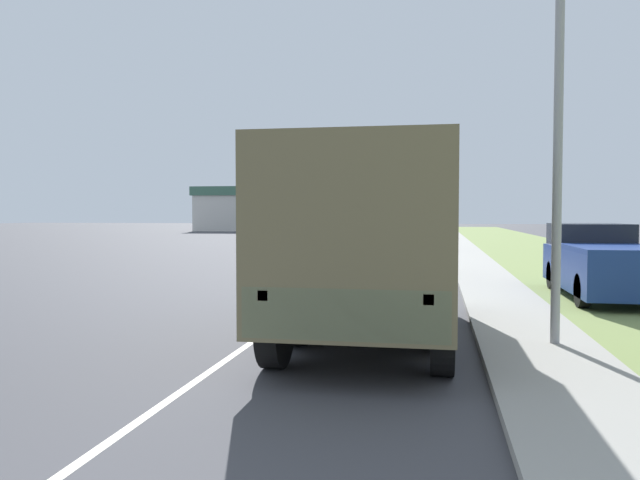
% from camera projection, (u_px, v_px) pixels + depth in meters
% --- Properties ---
extents(ground_plane, '(180.00, 180.00, 0.00)m').
position_uv_depth(ground_plane, '(390.00, 246.00, 40.79)').
color(ground_plane, '#424247').
extents(lane_centre_stripe, '(0.12, 120.00, 0.00)m').
position_uv_depth(lane_centre_stripe, '(390.00, 246.00, 40.79)').
color(lane_centre_stripe, silver).
rests_on(lane_centre_stripe, ground).
extents(sidewalk_right, '(1.80, 120.00, 0.12)m').
position_uv_depth(sidewalk_right, '(460.00, 245.00, 39.97)').
color(sidewalk_right, '#9E9B93').
rests_on(sidewalk_right, ground).
extents(grass_strip_right, '(7.00, 120.00, 0.02)m').
position_uv_depth(grass_strip_right, '(532.00, 247.00, 39.17)').
color(grass_strip_right, olive).
rests_on(grass_strip_right, ground).
extents(military_truck, '(2.53, 6.79, 3.07)m').
position_uv_depth(military_truck, '(372.00, 238.00, 10.21)').
color(military_truck, '#606647').
rests_on(military_truck, ground).
extents(car_nearest_ahead, '(1.85, 4.03, 1.53)m').
position_uv_depth(car_nearest_ahead, '(390.00, 256.00, 20.69)').
color(car_nearest_ahead, silver).
rests_on(car_nearest_ahead, ground).
extents(car_second_ahead, '(1.88, 4.67, 1.57)m').
position_uv_depth(car_second_ahead, '(413.00, 239.00, 34.75)').
color(car_second_ahead, navy).
rests_on(car_second_ahead, ground).
extents(pickup_truck, '(1.99, 5.38, 1.81)m').
position_uv_depth(pickup_truck, '(602.00, 262.00, 15.55)').
color(pickup_truck, navy).
rests_on(pickup_truck, grass_strip_right).
extents(lamp_post, '(1.69, 0.24, 7.10)m').
position_uv_depth(lamp_post, '(545.00, 65.00, 9.40)').
color(lamp_post, gray).
rests_on(lamp_post, sidewalk_right).
extents(building_distant, '(13.71, 9.81, 5.34)m').
position_uv_depth(building_distant, '(257.00, 209.00, 77.63)').
color(building_distant, beige).
rests_on(building_distant, ground).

